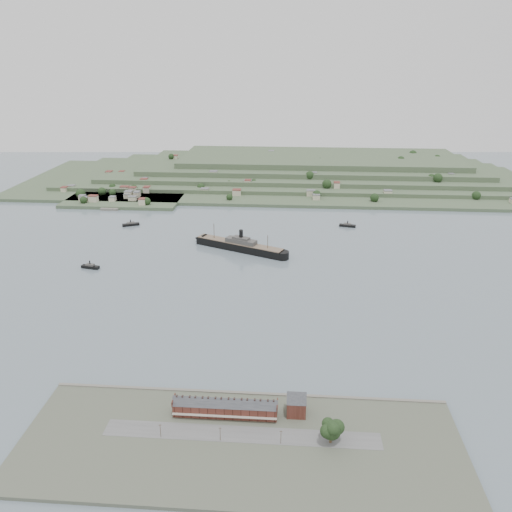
# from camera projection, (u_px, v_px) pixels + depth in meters

# --- Properties ---
(ground) EXTENTS (1400.00, 1400.00, 0.00)m
(ground) POSITION_uv_depth(u_px,v_px,m) (263.00, 285.00, 420.66)
(ground) COLOR slate
(ground) RESTS_ON ground
(near_shore) EXTENTS (220.00, 80.00, 2.60)m
(near_shore) POSITION_uv_depth(u_px,v_px,m) (240.00, 443.00, 247.52)
(near_shore) COLOR #4C5142
(near_shore) RESTS_ON ground
(terrace_row) EXTENTS (55.60, 9.80, 11.07)m
(terrace_row) POSITION_uv_depth(u_px,v_px,m) (225.00, 407.00, 263.36)
(terrace_row) COLOR #4D241B
(terrace_row) RESTS_ON ground
(gabled_building) EXTENTS (10.40, 10.18, 14.09)m
(gabled_building) POSITION_uv_depth(u_px,v_px,m) (296.00, 404.00, 263.99)
(gabled_building) COLOR #4D241B
(gabled_building) RESTS_ON ground
(far_peninsula) EXTENTS (760.00, 309.00, 30.00)m
(far_peninsula) POSITION_uv_depth(u_px,v_px,m) (296.00, 171.00, 777.97)
(far_peninsula) COLOR #3C5237
(far_peninsula) RESTS_ON ground
(steamship) EXTENTS (100.99, 53.71, 25.79)m
(steamship) POSITION_uv_depth(u_px,v_px,m) (237.00, 245.00, 494.72)
(steamship) COLOR black
(steamship) RESTS_ON ground
(tugboat) EXTENTS (17.33, 7.53, 7.55)m
(tugboat) POSITION_uv_depth(u_px,v_px,m) (90.00, 267.00, 452.16)
(tugboat) COLOR black
(tugboat) RESTS_ON ground
(ferry_west) EXTENTS (19.40, 12.50, 7.09)m
(ferry_west) POSITION_uv_depth(u_px,v_px,m) (131.00, 224.00, 566.09)
(ferry_west) COLOR black
(ferry_west) RESTS_ON ground
(ferry_east) EXTENTS (18.99, 8.61, 6.88)m
(ferry_east) POSITION_uv_depth(u_px,v_px,m) (347.00, 225.00, 562.54)
(ferry_east) COLOR black
(ferry_east) RESTS_ON ground
(fig_tree) EXTENTS (12.19, 10.56, 13.61)m
(fig_tree) POSITION_uv_depth(u_px,v_px,m) (332.00, 429.00, 242.90)
(fig_tree) COLOR #493721
(fig_tree) RESTS_ON ground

